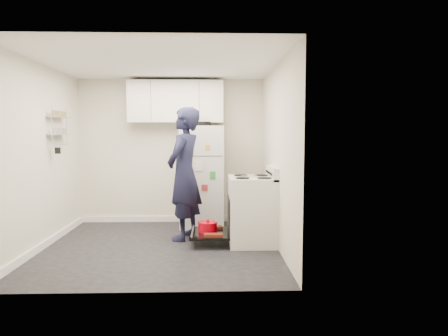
{
  "coord_description": "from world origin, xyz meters",
  "views": [
    {
      "loc": [
        0.71,
        -5.43,
        1.56
      ],
      "look_at": [
        0.89,
        0.49,
        1.05
      ],
      "focal_mm": 32.0,
      "sensor_mm": 36.0,
      "label": 1
    }
  ],
  "objects_px": {
    "open_oven_door": "(209,230)",
    "refrigerator": "(202,176)",
    "electric_range": "(251,211)",
    "person": "(184,174)"
  },
  "relations": [
    {
      "from": "open_oven_door",
      "to": "person",
      "type": "distance_m",
      "value": 0.91
    },
    {
      "from": "electric_range",
      "to": "open_oven_door",
      "type": "height_order",
      "value": "electric_range"
    },
    {
      "from": "open_oven_door",
      "to": "refrigerator",
      "type": "distance_m",
      "value": 1.29
    },
    {
      "from": "electric_range",
      "to": "open_oven_door",
      "type": "distance_m",
      "value": 0.66
    },
    {
      "from": "open_oven_door",
      "to": "person",
      "type": "bearing_deg",
      "value": 143.81
    },
    {
      "from": "electric_range",
      "to": "person",
      "type": "xyz_separation_m",
      "value": [
        -0.96,
        0.27,
        0.51
      ]
    },
    {
      "from": "open_oven_door",
      "to": "person",
      "type": "xyz_separation_m",
      "value": [
        -0.36,
        0.27,
        0.79
      ]
    },
    {
      "from": "electric_range",
      "to": "person",
      "type": "distance_m",
      "value": 1.12
    },
    {
      "from": "electric_range",
      "to": "person",
      "type": "relative_size",
      "value": 0.57
    },
    {
      "from": "open_oven_door",
      "to": "refrigerator",
      "type": "relative_size",
      "value": 0.4
    }
  ]
}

